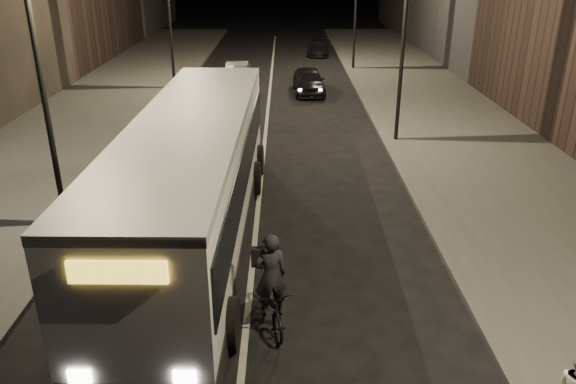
{
  "coord_description": "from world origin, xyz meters",
  "views": [
    {
      "loc": [
        0.84,
        -10.86,
        7.5
      ],
      "look_at": [
        0.94,
        3.14,
        1.5
      ],
      "focal_mm": 35.0,
      "sensor_mm": 36.0,
      "label": 1
    }
  ],
  "objects_px": {
    "streetlight_left_near": "(45,42)",
    "cyclist_on_bicycle": "(271,295)",
    "car_mid": "(238,71)",
    "car_near": "(309,81)",
    "car_far": "(319,48)",
    "city_bus": "(194,176)",
    "streetlight_right_mid": "(399,12)"
  },
  "relations": [
    {
      "from": "streetlight_right_mid",
      "to": "car_mid",
      "type": "relative_size",
      "value": 2.11
    },
    {
      "from": "cyclist_on_bicycle",
      "to": "car_far",
      "type": "bearing_deg",
      "value": 70.26
    },
    {
      "from": "car_mid",
      "to": "streetlight_right_mid",
      "type": "bearing_deg",
      "value": 120.88
    },
    {
      "from": "streetlight_left_near",
      "to": "car_near",
      "type": "bearing_deg",
      "value": 66.1
    },
    {
      "from": "city_bus",
      "to": "car_near",
      "type": "xyz_separation_m",
      "value": [
        3.85,
        17.88,
        -1.24
      ]
    },
    {
      "from": "city_bus",
      "to": "cyclist_on_bicycle",
      "type": "xyz_separation_m",
      "value": [
        2.15,
        -3.97,
        -1.19
      ]
    },
    {
      "from": "streetlight_right_mid",
      "to": "cyclist_on_bicycle",
      "type": "relative_size",
      "value": 3.53
    },
    {
      "from": "cyclist_on_bicycle",
      "to": "car_mid",
      "type": "bearing_deg",
      "value": 81.12
    },
    {
      "from": "cyclist_on_bicycle",
      "to": "car_mid",
      "type": "xyz_separation_m",
      "value": [
        -2.6,
        25.32,
        -0.13
      ]
    },
    {
      "from": "streetlight_right_mid",
      "to": "car_far",
      "type": "distance_m",
      "value": 22.77
    },
    {
      "from": "city_bus",
      "to": "car_mid",
      "type": "height_order",
      "value": "city_bus"
    },
    {
      "from": "streetlight_left_near",
      "to": "city_bus",
      "type": "bearing_deg",
      "value": -11.57
    },
    {
      "from": "streetlight_left_near",
      "to": "city_bus",
      "type": "relative_size",
      "value": 0.61
    },
    {
      "from": "car_near",
      "to": "car_far",
      "type": "height_order",
      "value": "car_near"
    },
    {
      "from": "city_bus",
      "to": "car_far",
      "type": "height_order",
      "value": "city_bus"
    },
    {
      "from": "car_far",
      "to": "city_bus",
      "type": "bearing_deg",
      "value": -95.77
    },
    {
      "from": "cyclist_on_bicycle",
      "to": "city_bus",
      "type": "bearing_deg",
      "value": 103.67
    },
    {
      "from": "streetlight_right_mid",
      "to": "car_mid",
      "type": "height_order",
      "value": "streetlight_right_mid"
    },
    {
      "from": "car_near",
      "to": "cyclist_on_bicycle",
      "type": "bearing_deg",
      "value": -96.85
    },
    {
      "from": "streetlight_right_mid",
      "to": "car_far",
      "type": "height_order",
      "value": "streetlight_right_mid"
    },
    {
      "from": "car_near",
      "to": "car_mid",
      "type": "relative_size",
      "value": 1.09
    },
    {
      "from": "car_mid",
      "to": "car_far",
      "type": "bearing_deg",
      "value": -119.97
    },
    {
      "from": "city_bus",
      "to": "cyclist_on_bicycle",
      "type": "relative_size",
      "value": 5.83
    },
    {
      "from": "car_mid",
      "to": "car_near",
      "type": "bearing_deg",
      "value": 141.62
    },
    {
      "from": "car_near",
      "to": "car_far",
      "type": "xyz_separation_m",
      "value": [
        1.35,
        13.08,
        -0.15
      ]
    },
    {
      "from": "car_near",
      "to": "city_bus",
      "type": "bearing_deg",
      "value": -104.55
    },
    {
      "from": "streetlight_right_mid",
      "to": "cyclist_on_bicycle",
      "type": "bearing_deg",
      "value": -110.58
    },
    {
      "from": "car_mid",
      "to": "car_far",
      "type": "distance_m",
      "value": 11.15
    },
    {
      "from": "streetlight_left_near",
      "to": "car_far",
      "type": "distance_m",
      "value": 31.85
    },
    {
      "from": "cyclist_on_bicycle",
      "to": "car_mid",
      "type": "relative_size",
      "value": 0.6
    },
    {
      "from": "streetlight_left_near",
      "to": "cyclist_on_bicycle",
      "type": "bearing_deg",
      "value": -38.85
    },
    {
      "from": "city_bus",
      "to": "streetlight_left_near",
      "type": "bearing_deg",
      "value": 169.51
    }
  ]
}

